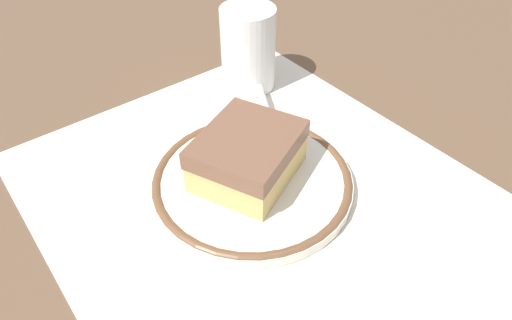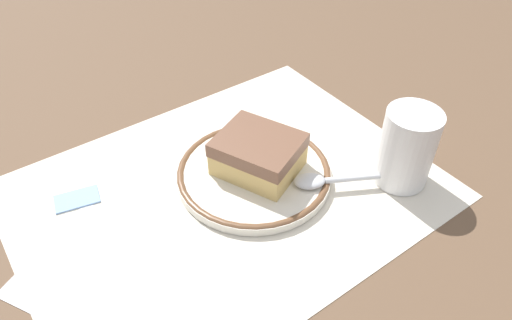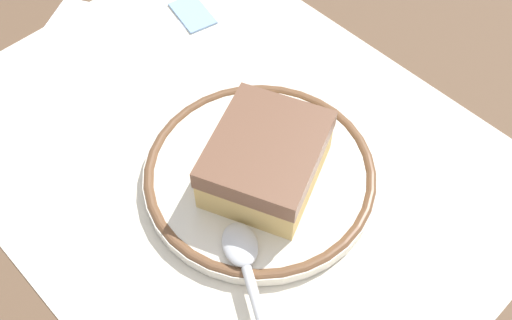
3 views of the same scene
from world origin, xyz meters
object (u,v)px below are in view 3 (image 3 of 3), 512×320
at_px(napkin, 97,55).
at_px(sugar_packet, 192,11).
at_px(cake_slice, 263,162).
at_px(spoon, 250,279).
at_px(plate, 256,177).

bearing_deg(napkin, sugar_packet, 80.42).
relative_size(cake_slice, spoon, 0.86).
xyz_separation_m(plate, spoon, (0.06, -0.07, 0.01)).
distance_m(plate, cake_slice, 0.03).
bearing_deg(plate, cake_slice, 9.48).
height_order(cake_slice, spoon, cake_slice).
bearing_deg(napkin, spoon, -11.91).
relative_size(cake_slice, napkin, 0.86).
height_order(plate, napkin, plate).
height_order(cake_slice, sugar_packet, cake_slice).
relative_size(spoon, napkin, 1.00).
height_order(cake_slice, napkin, cake_slice).
bearing_deg(napkin, plate, 2.68).
relative_size(plate, cake_slice, 1.58).
xyz_separation_m(plate, sugar_packet, (-0.19, 0.09, -0.00)).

